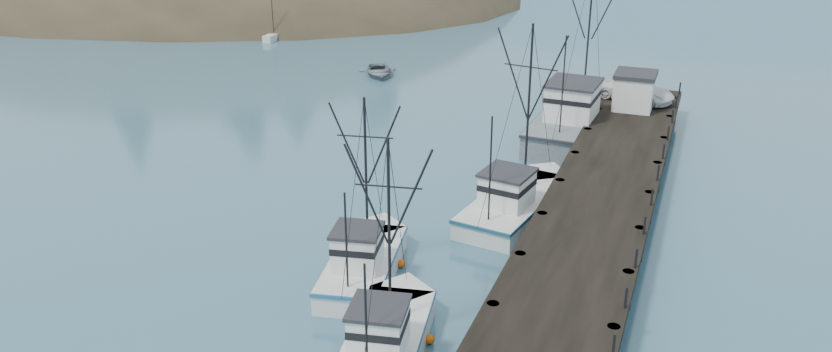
{
  "coord_description": "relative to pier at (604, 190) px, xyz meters",
  "views": [
    {
      "loc": [
        18.95,
        -28.85,
        20.59
      ],
      "look_at": [
        3.55,
        12.39,
        2.5
      ],
      "focal_mm": 35.0,
      "sensor_mm": 36.0,
      "label": 1
    }
  ],
  "objects": [
    {
      "name": "trawler_near",
      "position": [
        -6.6,
        -17.6,
        -0.87
      ],
      "size": [
        4.59,
        9.79,
        10.07
      ],
      "color": "silver",
      "rests_on": "ground"
    },
    {
      "name": "pier_shed",
      "position": [
        -0.22,
        15.94,
        1.73
      ],
      "size": [
        3.0,
        3.2,
        2.8
      ],
      "color": "silver",
      "rests_on": "pier"
    },
    {
      "name": "trawler_mid",
      "position": [
        -10.34,
        -11.48,
        -0.87
      ],
      "size": [
        4.59,
        9.54,
        9.64
      ],
      "color": "silver",
      "rests_on": "ground"
    },
    {
      "name": "motorboat",
      "position": [
        -24.83,
        24.69,
        -1.69
      ],
      "size": [
        5.7,
        6.32,
        1.08
      ],
      "primitive_type": "imported",
      "rotation": [
        0.0,
        0.0,
        0.49
      ],
      "color": "slate",
      "rests_on": "ground"
    },
    {
      "name": "ground",
      "position": [
        -14.0,
        -16.0,
        -1.69
      ],
      "size": [
        400.0,
        400.0,
        0.0
      ],
      "primitive_type": "plane",
      "color": "#335A71",
      "rests_on": "ground"
    },
    {
      "name": "moored_sailboats",
      "position": [
        -46.62,
        44.5,
        -1.36
      ],
      "size": [
        23.37,
        18.94,
        6.35
      ],
      "color": "silver",
      "rests_on": "ground"
    },
    {
      "name": "work_vessel",
      "position": [
        -4.1,
        14.77,
        -0.46
      ],
      "size": [
        5.58,
        16.48,
        13.65
      ],
      "color": "slate",
      "rests_on": "ground"
    },
    {
      "name": "headland",
      "position": [
        -88.95,
        62.61,
        -6.24
      ],
      "size": [
        134.8,
        78.0,
        51.0
      ],
      "color": "#382D1E",
      "rests_on": "ground"
    },
    {
      "name": "trawler_far",
      "position": [
        -4.86,
        -1.37,
        -0.87
      ],
      "size": [
        5.22,
        11.47,
        11.64
      ],
      "color": "silver",
      "rests_on": "ground"
    },
    {
      "name": "pier",
      "position": [
        0.0,
        0.0,
        0.0
      ],
      "size": [
        6.0,
        44.0,
        2.0
      ],
      "color": "black",
      "rests_on": "ground"
    },
    {
      "name": "pickup_truck",
      "position": [
        -0.18,
        18.0,
        1.11
      ],
      "size": [
        6.33,
        4.5,
        1.6
      ],
      "primitive_type": "imported",
      "rotation": [
        0.0,
        0.0,
        1.22
      ],
      "color": "white",
      "rests_on": "pier"
    }
  ]
}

